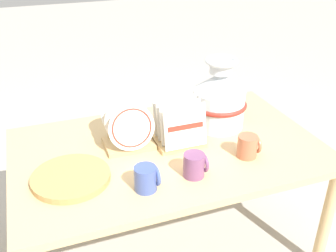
{
  "coord_description": "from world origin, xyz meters",
  "views": [
    {
      "loc": [
        -0.55,
        -1.49,
        1.59
      ],
      "look_at": [
        0.0,
        0.0,
        0.74
      ],
      "focal_mm": 42.0,
      "sensor_mm": 36.0,
      "label": 1
    }
  ],
  "objects": [
    {
      "name": "ceramic_vase",
      "position": [
        0.32,
        0.12,
        0.78
      ],
      "size": [
        0.28,
        0.28,
        0.36
      ],
      "color": "silver",
      "rests_on": "display_table"
    },
    {
      "name": "display_table",
      "position": [
        0.0,
        0.0,
        0.57
      ],
      "size": [
        1.43,
        0.88,
        0.63
      ],
      "color": "tan",
      "rests_on": "ground_plane"
    },
    {
      "name": "mug_terracotta_glaze",
      "position": [
        0.31,
        -0.2,
        0.68
      ],
      "size": [
        0.1,
        0.09,
        0.1
      ],
      "color": "#B76647",
      "rests_on": "display_table"
    },
    {
      "name": "dish_rack_round_plates",
      "position": [
        -0.17,
        0.06,
        0.71
      ],
      "size": [
        0.22,
        0.19,
        0.24
      ],
      "color": "tan",
      "rests_on": "display_table"
    },
    {
      "name": "dish_rack_square_plates",
      "position": [
        0.06,
        0.01,
        0.71
      ],
      "size": [
        0.22,
        0.19,
        0.23
      ],
      "color": "tan",
      "rests_on": "display_table"
    },
    {
      "name": "ground_plane",
      "position": [
        0.0,
        0.0,
        0.0
      ],
      "size": [
        14.0,
        14.0,
        0.0
      ],
      "primitive_type": "plane",
      "color": "#B2ADA3"
    },
    {
      "name": "mug_plum_glaze",
      "position": [
        0.03,
        -0.26,
        0.68
      ],
      "size": [
        0.1,
        0.09,
        0.1
      ],
      "color": "#7A4770",
      "rests_on": "display_table"
    },
    {
      "name": "mug_cobalt_glaze",
      "position": [
        -0.19,
        -0.28,
        0.68
      ],
      "size": [
        0.1,
        0.09,
        0.1
      ],
      "color": "#42569E",
      "rests_on": "display_table"
    },
    {
      "name": "wicker_charger_stack",
      "position": [
        -0.47,
        -0.11,
        0.64
      ],
      "size": [
        0.32,
        0.32,
        0.03
      ],
      "color": "tan",
      "rests_on": "display_table"
    }
  ]
}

